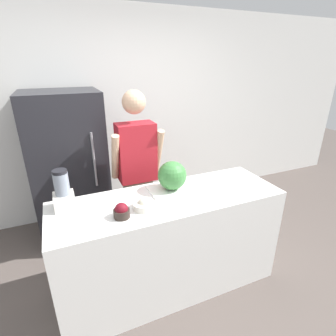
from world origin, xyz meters
The scene contains 10 objects.
ground_plane centered at (0.00, 0.00, 0.00)m, with size 14.00×14.00×0.00m, color #564C47.
wall_back centered at (0.00, 1.96, 1.30)m, with size 8.00×0.06×2.60m.
counter_island centered at (0.00, 0.32, 0.46)m, with size 1.92×0.63×0.93m.
refrigerator centered at (-0.70, 1.58, 0.84)m, with size 0.80×0.70×1.68m.
person centered at (-0.08, 0.97, 0.90)m, with size 0.51×0.27×1.73m.
cutting_board centered at (0.07, 0.44, 0.93)m, with size 0.39×0.26×0.01m.
watermelon centered at (0.07, 0.43, 1.06)m, with size 0.25×0.25×0.25m.
bowl_cherries centered at (-0.43, 0.18, 0.97)m, with size 0.12×0.12×0.11m.
bowl_cream centered at (-0.25, 0.23, 0.96)m, with size 0.17×0.17×0.09m.
blender centered at (-0.80, 0.48, 1.06)m, with size 0.15×0.15×0.31m.
Camera 1 is at (-0.76, -1.43, 1.97)m, focal length 28.00 mm.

